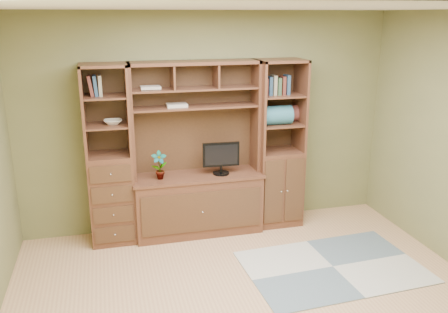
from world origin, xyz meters
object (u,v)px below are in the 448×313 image
object	(u,v)px
left_tower	(109,156)
monitor	(221,152)
center_hutch	(197,151)
right_tower	(279,144)

from	to	relation	value
left_tower	monitor	xyz separation A→B (m)	(1.28, -0.07, -0.03)
center_hutch	right_tower	world-z (taller)	same
center_hutch	monitor	distance (m)	0.28
center_hutch	monitor	size ratio (longest dim) A/B	3.84
center_hutch	right_tower	distance (m)	1.03
right_tower	monitor	bearing A→B (deg)	-174.27
center_hutch	left_tower	bearing A→B (deg)	177.71
center_hutch	right_tower	size ratio (longest dim) A/B	1.00
monitor	left_tower	bearing A→B (deg)	179.73
left_tower	right_tower	distance (m)	2.02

